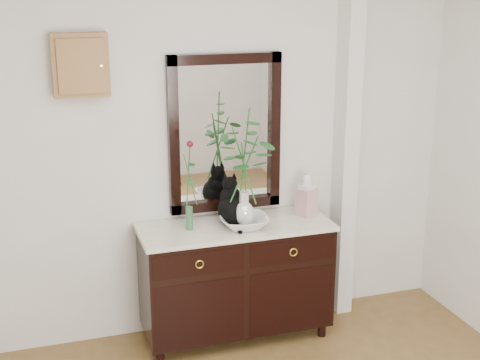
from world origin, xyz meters
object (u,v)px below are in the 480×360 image
object	(u,v)px
lotus_bowl	(244,222)
ginger_jar	(307,194)
sideboard	(236,275)
cat	(233,201)

from	to	relation	value
lotus_bowl	ginger_jar	bearing A→B (deg)	11.91
ginger_jar	lotus_bowl	bearing A→B (deg)	-168.09
lotus_bowl	sideboard	bearing A→B (deg)	120.86
sideboard	cat	world-z (taller)	cat
lotus_bowl	ginger_jar	size ratio (longest dim) A/B	1.04
lotus_bowl	cat	bearing A→B (deg)	115.60
ginger_jar	cat	bearing A→B (deg)	-179.50
cat	lotus_bowl	bearing A→B (deg)	-65.82
cat	lotus_bowl	xyz separation A→B (m)	(0.05, -0.10, -0.12)
cat	lotus_bowl	distance (m)	0.17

